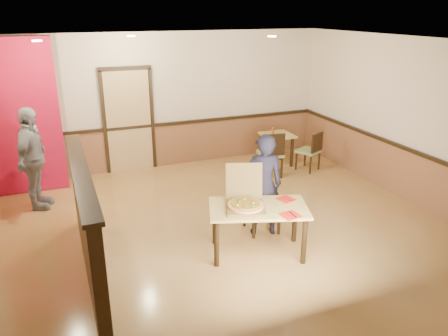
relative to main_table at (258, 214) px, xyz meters
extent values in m
plane|color=#BA8748|center=(-0.20, 0.57, -0.60)|extent=(7.00, 7.00, 0.00)
plane|color=black|center=(-0.20, 0.57, 2.20)|extent=(7.00, 7.00, 0.00)
plane|color=beige|center=(-0.20, 4.07, 0.80)|extent=(7.00, 0.00, 7.00)
plane|color=beige|center=(3.30, 0.57, 0.80)|extent=(0.00, 7.00, 7.00)
cube|color=brown|center=(-0.20, 4.04, -0.15)|extent=(7.00, 0.04, 0.90)
cube|color=black|center=(-0.20, 4.02, 0.32)|extent=(7.00, 0.06, 0.06)
cube|color=brown|center=(3.27, 0.57, -0.15)|extent=(0.04, 7.00, 0.90)
cube|color=black|center=(3.25, 0.57, 0.32)|extent=(0.06, 7.00, 0.06)
cube|color=tan|center=(-1.00, 4.03, 0.45)|extent=(0.90, 0.06, 2.10)
cube|color=black|center=(-2.20, 0.37, 0.10)|extent=(0.14, 3.00, 1.40)
cube|color=black|center=(-2.20, 0.37, 0.82)|extent=(0.20, 3.10, 0.05)
cube|color=#AE0C2C|center=(-3.10, 3.57, 0.80)|extent=(1.60, 0.20, 2.78)
cylinder|color=#FFDBB2|center=(-2.50, 2.37, 2.18)|extent=(0.14, 0.14, 0.02)
cylinder|color=#FFDBB2|center=(-1.00, 3.07, 2.18)|extent=(0.14, 0.14, 0.02)
cylinder|color=#FFDBB2|center=(1.20, 2.07, 2.18)|extent=(0.14, 0.14, 0.02)
cube|color=tan|center=(0.00, 0.00, 0.09)|extent=(1.49, 1.13, 0.04)
cylinder|color=black|center=(-0.64, -0.10, -0.27)|extent=(0.07, 0.07, 0.67)
cylinder|color=black|center=(-0.46, 0.46, -0.27)|extent=(0.07, 0.07, 0.67)
cylinder|color=black|center=(0.46, -0.46, -0.27)|extent=(0.07, 0.07, 0.67)
cylinder|color=black|center=(0.64, 0.10, -0.27)|extent=(0.07, 0.07, 0.67)
cube|color=olive|center=(0.35, 0.58, -0.11)|extent=(0.52, 0.52, 0.06)
cube|color=black|center=(0.37, 0.81, 0.16)|extent=(0.47, 0.08, 0.47)
cylinder|color=black|center=(0.13, 0.40, -0.39)|extent=(0.05, 0.05, 0.43)
cylinder|color=black|center=(0.16, 0.80, -0.39)|extent=(0.05, 0.05, 0.43)
cylinder|color=black|center=(0.54, 0.37, -0.39)|extent=(0.05, 0.05, 0.43)
cylinder|color=black|center=(0.57, 0.77, -0.39)|extent=(0.05, 0.05, 0.43)
cube|color=olive|center=(1.55, 2.64, -0.14)|extent=(0.54, 0.54, 0.06)
cube|color=black|center=(1.51, 2.43, 0.12)|extent=(0.44, 0.11, 0.44)
cylinder|color=black|center=(1.77, 2.79, -0.40)|extent=(0.04, 0.04, 0.40)
cylinder|color=black|center=(1.70, 2.42, -0.40)|extent=(0.04, 0.04, 0.40)
cylinder|color=black|center=(1.39, 2.86, -0.40)|extent=(0.04, 0.04, 0.40)
cylinder|color=black|center=(1.33, 2.48, -0.40)|extent=(0.04, 0.04, 0.40)
cube|color=olive|center=(2.45, 2.64, -0.18)|extent=(0.56, 0.56, 0.05)
cube|color=black|center=(2.53, 2.47, 0.04)|extent=(0.37, 0.21, 0.40)
cylinder|color=black|center=(2.53, 2.87, -0.42)|extent=(0.04, 0.04, 0.36)
cylinder|color=black|center=(2.68, 2.56, -0.42)|extent=(0.04, 0.04, 0.36)
cylinder|color=black|center=(2.22, 2.71, -0.42)|extent=(0.04, 0.04, 0.36)
cylinder|color=black|center=(2.37, 2.41, -0.42)|extent=(0.04, 0.04, 0.36)
cube|color=tan|center=(2.00, 3.19, 0.06)|extent=(0.65, 0.65, 0.04)
cylinder|color=black|center=(1.75, 2.95, -0.28)|extent=(0.07, 0.07, 0.64)
cylinder|color=black|center=(1.76, 3.43, -0.28)|extent=(0.07, 0.07, 0.64)
cylinder|color=black|center=(2.23, 2.94, -0.28)|extent=(0.07, 0.07, 0.64)
cylinder|color=black|center=(2.24, 3.42, -0.28)|extent=(0.07, 0.07, 0.64)
imported|color=black|center=(0.33, 0.51, 0.18)|extent=(0.65, 0.52, 1.56)
imported|color=gray|center=(-2.83, 2.73, 0.27)|extent=(0.73, 1.11, 1.75)
cube|color=brown|center=(-0.19, 0.01, 0.13)|extent=(0.64, 0.64, 0.04)
cube|color=brown|center=(-0.09, 0.29, 0.39)|extent=(0.51, 0.26, 0.50)
cylinder|color=#F29C58|center=(-0.19, 0.01, 0.16)|extent=(0.50, 0.50, 0.03)
cube|color=red|center=(0.27, -0.39, 0.11)|extent=(0.26, 0.26, 0.01)
cylinder|color=silver|center=(0.24, -0.39, 0.12)|extent=(0.03, 0.20, 0.01)
cube|color=silver|center=(0.30, -0.39, 0.11)|extent=(0.04, 0.21, 0.00)
cube|color=red|center=(0.47, 0.08, 0.11)|extent=(0.26, 0.26, 0.00)
cylinder|color=silver|center=(0.44, 0.08, 0.12)|extent=(0.06, 0.18, 0.01)
cube|color=silver|center=(0.50, 0.08, 0.11)|extent=(0.07, 0.19, 0.00)
cylinder|color=#9C511C|center=(1.92, 3.25, 0.15)|extent=(0.05, 0.05, 0.14)
camera|label=1|loc=(-2.40, -4.80, 2.63)|focal=35.00mm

